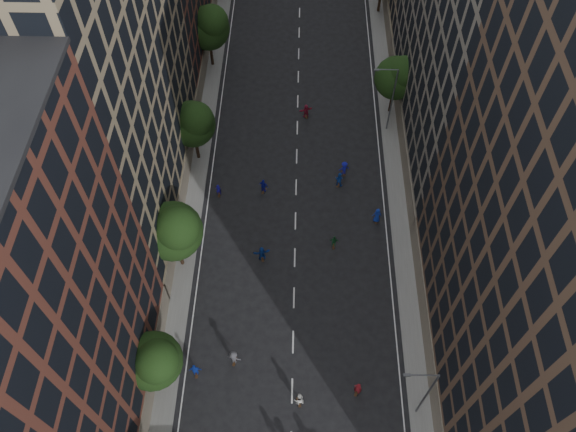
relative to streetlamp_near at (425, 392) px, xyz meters
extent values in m
plane|color=black|center=(-10.37, 28.00, -5.17)|extent=(240.00, 240.00, 0.00)
cube|color=slate|center=(-22.37, 35.50, -5.09)|extent=(4.00, 105.00, 0.15)
cube|color=slate|center=(1.63, 35.50, -5.09)|extent=(4.00, 105.00, 0.15)
cube|color=#867558|center=(-29.37, 23.00, 11.83)|extent=(14.00, 26.00, 34.00)
cube|color=#696256|center=(8.63, 32.00, 11.33)|extent=(14.00, 28.00, 33.00)
cylinder|color=black|center=(-21.57, 2.00, -3.32)|extent=(0.36, 0.36, 3.70)
sphere|color=black|center=(-21.57, 2.00, 0.04)|extent=(4.80, 4.80, 4.80)
sphere|color=black|center=(-20.97, 1.52, 1.24)|extent=(3.60, 3.60, 3.60)
cylinder|color=black|center=(-21.57, 14.00, -3.06)|extent=(0.36, 0.36, 4.22)
sphere|color=black|center=(-21.57, 14.00, 0.78)|extent=(5.60, 5.60, 5.60)
sphere|color=black|center=(-20.87, 13.44, 2.18)|extent=(4.20, 4.20, 4.20)
cylinder|color=black|center=(-21.57, 28.00, -3.23)|extent=(0.36, 0.36, 3.87)
sphere|color=black|center=(-21.57, 28.00, 0.29)|extent=(5.00, 5.00, 5.00)
sphere|color=black|center=(-20.94, 27.50, 1.54)|extent=(3.75, 3.75, 3.75)
cylinder|color=black|center=(-21.57, 44.00, -3.14)|extent=(0.36, 0.36, 4.05)
sphere|color=black|center=(-21.57, 44.00, 0.54)|extent=(5.40, 5.40, 5.40)
sphere|color=black|center=(-20.89, 43.46, 1.89)|extent=(4.05, 4.05, 4.05)
cylinder|color=black|center=(0.83, 36.00, -3.30)|extent=(0.36, 0.36, 3.74)
sphere|color=black|center=(0.83, 36.00, 0.10)|extent=(5.00, 5.00, 5.00)
sphere|color=black|center=(1.46, 35.50, 1.35)|extent=(3.75, 3.75, 3.75)
cylinder|color=#595B60|center=(0.23, 0.00, -0.67)|extent=(0.18, 0.18, 9.00)
cylinder|color=#595B60|center=(-0.97, 0.00, 3.83)|extent=(2.40, 0.12, 0.12)
cube|color=#595B60|center=(-2.07, 0.00, 3.78)|extent=(0.50, 0.22, 0.15)
cylinder|color=#595B60|center=(0.23, 33.00, -0.67)|extent=(0.18, 0.18, 9.00)
cylinder|color=#595B60|center=(-0.97, 33.00, 3.83)|extent=(2.40, 0.12, 0.12)
cube|color=#595B60|center=(-2.07, 33.00, 3.78)|extent=(0.50, 0.22, 0.15)
imported|color=#1636B3|center=(-18.87, 2.80, -4.23)|extent=(1.12, 0.53, 1.87)
imported|color=maroon|center=(-4.74, 1.51, -4.20)|extent=(0.84, 0.72, 1.94)
imported|color=white|center=(-9.78, 0.51, -4.25)|extent=(1.05, 0.92, 1.83)
imported|color=#48474D|center=(-15.58, 3.99, -4.20)|extent=(1.37, 0.97, 1.93)
imported|color=#1B5B2F|center=(-6.41, 16.46, -4.34)|extent=(1.00, 0.50, 1.65)
imported|color=navy|center=(-13.64, 14.81, -4.24)|extent=(1.80, 0.95, 1.86)
imported|color=#122998|center=(-1.87, 19.70, -4.21)|extent=(0.97, 0.66, 1.92)
imported|color=#1A139F|center=(-18.75, 22.79, -4.37)|extent=(0.60, 0.41, 1.59)
imported|color=#1542AF|center=(-5.69, 24.46, -4.23)|extent=(1.12, 1.02, 1.88)
imported|color=#1416A3|center=(-5.09, 26.05, -4.26)|extent=(1.31, 0.97, 1.81)
imported|color=#151AAB|center=(-13.89, 23.31, -4.23)|extent=(1.19, 0.85, 1.88)
imported|color=#A31B38|center=(-9.35, 34.87, -4.27)|extent=(1.76, 1.08, 1.81)
camera|label=1|loc=(-10.36, -14.01, 43.62)|focal=35.00mm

